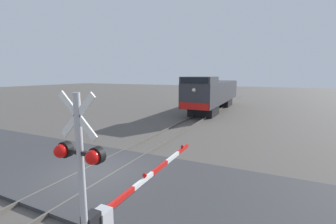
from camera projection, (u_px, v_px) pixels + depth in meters
name	position (u px, v px, depth m)	size (l,w,h in m)	color
ground_plane	(97.00, 175.00, 9.91)	(160.00, 160.00, 0.00)	#514C47
rail_track_left	(84.00, 170.00, 10.20)	(0.08, 80.00, 0.15)	#59544C
rail_track_right	(110.00, 176.00, 9.60)	(0.08, 80.00, 0.15)	#59544C
road_surface	(97.00, 173.00, 9.90)	(36.00, 5.85, 0.15)	#38383A
locomotive	(213.00, 93.00, 27.55)	(3.04, 15.31, 4.10)	black
crossing_signal	(80.00, 167.00, 4.58)	(1.18, 0.33, 3.99)	#ADADB2
crossing_gate	(124.00, 206.00, 6.16)	(0.36, 6.26, 1.30)	silver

